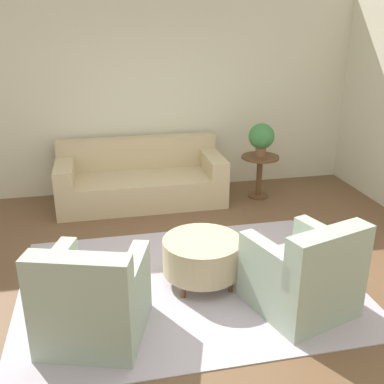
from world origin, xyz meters
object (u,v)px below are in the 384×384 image
(side_table, at_px, (260,169))
(potted_plant_on_side_table, at_px, (261,137))
(armchair_left, at_px, (92,301))
(couch, at_px, (141,181))
(ottoman_table, at_px, (202,255))
(armchair_right, at_px, (304,276))

(side_table, relative_size, potted_plant_on_side_table, 1.31)
(armchair_left, distance_m, potted_plant_on_side_table, 3.62)
(couch, height_order, side_table, couch)
(ottoman_table, bearing_deg, side_table, 57.19)
(couch, relative_size, side_table, 3.70)
(couch, distance_m, side_table, 1.70)
(ottoman_table, height_order, potted_plant_on_side_table, potted_plant_on_side_table)
(couch, bearing_deg, armchair_left, -103.36)
(side_table, height_order, potted_plant_on_side_table, potted_plant_on_side_table)
(armchair_right, bearing_deg, ottoman_table, 140.99)
(armchair_left, height_order, side_table, armchair_left)
(potted_plant_on_side_table, bearing_deg, couch, 173.78)
(couch, distance_m, armchair_left, 2.95)
(ottoman_table, bearing_deg, potted_plant_on_side_table, 57.19)
(armchair_right, bearing_deg, side_table, 78.14)
(armchair_right, bearing_deg, couch, 111.40)
(armchair_left, height_order, potted_plant_on_side_table, potted_plant_on_side_table)
(ottoman_table, height_order, side_table, side_table)
(armchair_right, distance_m, ottoman_table, 0.99)
(ottoman_table, xyz_separation_m, side_table, (1.33, 2.06, 0.12))
(couch, bearing_deg, side_table, -6.22)
(couch, distance_m, potted_plant_on_side_table, 1.79)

